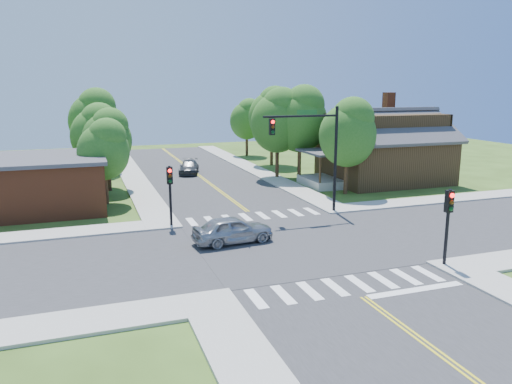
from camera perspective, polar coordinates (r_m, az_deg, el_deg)
name	(u,v)px	position (r m, az deg, el deg)	size (l,w,h in m)	color
ground	(291,244)	(27.57, 4.01, -5.98)	(100.00, 100.00, 0.00)	#324B17
road_ns	(291,244)	(27.57, 4.01, -5.94)	(10.00, 90.00, 0.04)	#2D2D30
road_ew	(291,244)	(27.57, 4.01, -5.93)	(90.00, 10.00, 0.04)	#2D2D30
intersection_patch	(291,244)	(27.57, 4.01, -5.98)	(10.20, 10.20, 0.06)	#2D2D30
sidewalk_ne	(379,177)	(48.49, 13.88, 1.66)	(40.00, 40.00, 0.14)	#9E9B93
sidewalk_nw	(10,203)	(41.11, -26.33, -1.08)	(40.00, 40.00, 0.14)	#9E9B93
crosswalk_north	(254,216)	(33.11, -0.22, -2.78)	(8.85, 2.00, 0.01)	white
crosswalk_south	(347,285)	(22.35, 10.39, -10.43)	(8.85, 2.00, 0.01)	white
centerline	(291,243)	(27.56, 4.01, -5.89)	(0.30, 90.00, 0.01)	yellow
stop_bar	(416,291)	(22.60, 17.79, -10.70)	(4.60, 0.45, 0.09)	white
signal_mast_ne	(313,143)	(33.14, 6.56, 5.61)	(5.30, 0.42, 7.20)	black
signal_pole_se	(449,213)	(25.13, 21.15, -2.26)	(0.34, 0.42, 3.80)	black
signal_pole_nw	(170,185)	(30.59, -9.81, 0.83)	(0.34, 0.42, 3.80)	black
house_ne	(384,145)	(46.33, 14.41, 5.23)	(13.05, 8.80, 7.11)	#2F2010
building_nw	(28,183)	(38.03, -24.62, 0.89)	(10.40, 8.40, 3.73)	brown
tree_e_a	(349,131)	(40.04, 10.57, 6.89)	(4.54, 4.32, 7.72)	#382314
tree_e_b	(301,117)	(46.41, 5.18, 8.50)	(5.10, 4.85, 8.67)	#382314
tree_e_c	(273,113)	(54.23, 1.92, 8.96)	(5.03, 4.78, 8.55)	#382314
tree_e_d	(247,118)	(61.81, -0.98, 8.43)	(4.16, 3.95, 7.06)	#382314
tree_w_a	(105,148)	(37.66, -16.93, 4.83)	(3.71, 3.53, 6.31)	#382314
tree_w_b	(97,132)	(43.86, -17.68, 6.50)	(4.23, 4.02, 7.20)	#382314
tree_w_c	(95,117)	(51.63, -17.91, 8.11)	(4.93, 4.68, 8.38)	#382314
tree_w_d	(97,118)	(60.89, -17.71, 8.03)	(4.36, 4.14, 7.41)	#382314
tree_house	(279,119)	(46.40, 2.59, 8.35)	(4.97, 4.73, 8.46)	#382314
tree_bldg	(108,137)	(42.44, -16.59, 6.09)	(4.02, 3.82, 6.84)	#382314
car_silver	(233,230)	(27.47, -2.68, -4.38)	(4.59, 2.21, 1.51)	#9DA0A4
car_dgrey	(189,168)	(49.53, -7.67, 2.78)	(2.92, 4.68, 1.27)	#303235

